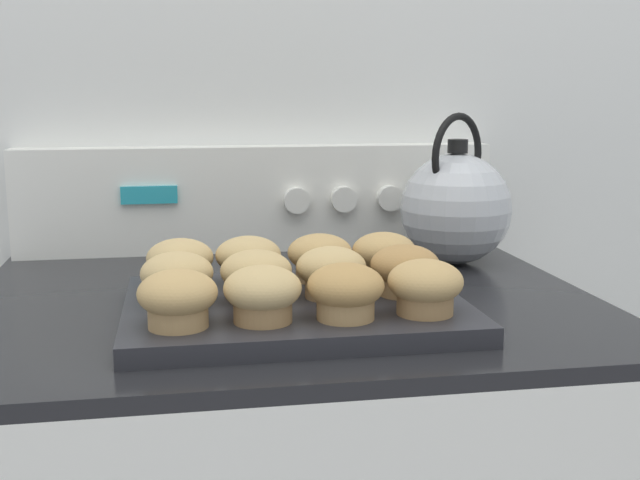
# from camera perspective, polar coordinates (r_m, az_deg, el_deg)

# --- Properties ---
(wall_back) EXTENTS (8.00, 0.05, 2.40)m
(wall_back) POSITION_cam_1_polar(r_m,az_deg,el_deg) (1.34, -4.78, 12.76)
(wall_back) COLOR silver
(wall_back) RESTS_ON ground_plane
(control_panel) EXTENTS (0.76, 0.07, 0.17)m
(control_panel) POSITION_cam_1_polar(r_m,az_deg,el_deg) (1.30, -4.30, 2.98)
(control_panel) COLOR white
(control_panel) RESTS_ON stove_range
(muffin_pan) EXTENTS (0.38, 0.30, 0.02)m
(muffin_pan) POSITION_cam_1_polar(r_m,az_deg,el_deg) (0.92, -1.86, -4.90)
(muffin_pan) COLOR #28282D
(muffin_pan) RESTS_ON stove_range
(muffin_r0_c0) EXTENTS (0.08, 0.08, 0.06)m
(muffin_r0_c0) POSITION_cam_1_polar(r_m,az_deg,el_deg) (0.81, -10.09, -4.09)
(muffin_r0_c0) COLOR tan
(muffin_r0_c0) RESTS_ON muffin_pan
(muffin_r0_c1) EXTENTS (0.08, 0.08, 0.06)m
(muffin_r0_c1) POSITION_cam_1_polar(r_m,az_deg,el_deg) (0.82, -4.11, -3.81)
(muffin_r0_c1) COLOR #A37A4C
(muffin_r0_c1) RESTS_ON muffin_pan
(muffin_r0_c2) EXTENTS (0.08, 0.08, 0.06)m
(muffin_r0_c2) POSITION_cam_1_polar(r_m,az_deg,el_deg) (0.83, 1.83, -3.62)
(muffin_r0_c2) COLOR tan
(muffin_r0_c2) RESTS_ON muffin_pan
(muffin_r0_c3) EXTENTS (0.08, 0.08, 0.06)m
(muffin_r0_c3) POSITION_cam_1_polar(r_m,az_deg,el_deg) (0.86, 7.50, -3.28)
(muffin_r0_c3) COLOR #A37A4C
(muffin_r0_c3) RESTS_ON muffin_pan
(muffin_r1_c0) EXTENTS (0.08, 0.08, 0.06)m
(muffin_r1_c0) POSITION_cam_1_polar(r_m,az_deg,el_deg) (0.90, -10.13, -2.66)
(muffin_r1_c0) COLOR olive
(muffin_r1_c0) RESTS_ON muffin_pan
(muffin_r1_c1) EXTENTS (0.08, 0.08, 0.06)m
(muffin_r1_c1) POSITION_cam_1_polar(r_m,az_deg,el_deg) (0.90, -4.56, -2.52)
(muffin_r1_c1) COLOR #A37A4C
(muffin_r1_c1) RESTS_ON muffin_pan
(muffin_r1_c2) EXTENTS (0.08, 0.08, 0.06)m
(muffin_r1_c2) POSITION_cam_1_polar(r_m,az_deg,el_deg) (0.92, 0.81, -2.26)
(muffin_r1_c2) COLOR tan
(muffin_r1_c2) RESTS_ON muffin_pan
(muffin_r1_c3) EXTENTS (0.08, 0.08, 0.06)m
(muffin_r1_c3) POSITION_cam_1_polar(r_m,az_deg,el_deg) (0.93, 6.06, -2.09)
(muffin_r1_c3) COLOR tan
(muffin_r1_c3) RESTS_ON muffin_pan
(muffin_r2_c0) EXTENTS (0.08, 0.08, 0.06)m
(muffin_r2_c0) POSITION_cam_1_polar(r_m,az_deg,el_deg) (0.98, -9.92, -1.56)
(muffin_r2_c0) COLOR olive
(muffin_r2_c0) RESTS_ON muffin_pan
(muffin_r2_c1) EXTENTS (0.08, 0.08, 0.06)m
(muffin_r2_c1) POSITION_cam_1_polar(r_m,az_deg,el_deg) (0.99, -5.12, -1.38)
(muffin_r2_c1) COLOR #A37A4C
(muffin_r2_c1) RESTS_ON muffin_pan
(muffin_r2_c2) EXTENTS (0.08, 0.08, 0.06)m
(muffin_r2_c2) POSITION_cam_1_polar(r_m,az_deg,el_deg) (1.00, -0.02, -1.20)
(muffin_r2_c2) COLOR tan
(muffin_r2_c2) RESTS_ON muffin_pan
(muffin_r2_c3) EXTENTS (0.08, 0.08, 0.06)m
(muffin_r2_c3) POSITION_cam_1_polar(r_m,az_deg,el_deg) (1.01, 4.57, -1.07)
(muffin_r2_c3) COLOR #A37A4C
(muffin_r2_c3) RESTS_ON muffin_pan
(tea_kettle) EXTENTS (0.19, 0.17, 0.22)m
(tea_kettle) POSITION_cam_1_polar(r_m,az_deg,el_deg) (1.21, 9.68, 2.39)
(tea_kettle) COLOR silver
(tea_kettle) RESTS_ON stove_range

